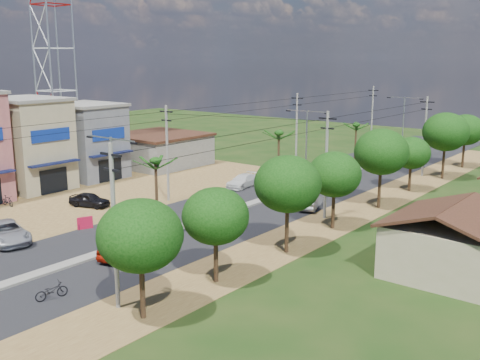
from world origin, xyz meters
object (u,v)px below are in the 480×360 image
object	(u,v)px
moto_rider_east	(51,291)
car_red_near	(125,245)
car_white_far	(243,181)
car_parked_dark	(90,200)
roadside_sign	(85,223)
car_silver_mid	(311,202)
car_parked_silver	(6,233)

from	to	relation	value
moto_rider_east	car_red_near	bearing A→B (deg)	-59.05
moto_rider_east	car_white_far	bearing A→B (deg)	-59.48
car_parked_dark	roadside_sign	xyz separation A→B (m)	(5.29, -4.41, -0.13)
car_white_far	car_silver_mid	bearing A→B (deg)	-20.83
car_white_far	car_red_near	bearing A→B (deg)	-77.64
car_parked_dark	roadside_sign	world-z (taller)	car_parked_dark
car_parked_dark	moto_rider_east	distance (m)	20.06
car_silver_mid	moto_rider_east	bearing A→B (deg)	68.68
moto_rider_east	car_parked_silver	bearing A→B (deg)	-4.64
moto_rider_east	roadside_sign	bearing A→B (deg)	-30.93
car_red_near	car_white_far	size ratio (longest dim) A/B	1.07
car_red_near	car_silver_mid	distance (m)	18.66
car_white_far	car_parked_dark	world-z (taller)	car_white_far
car_red_near	car_white_far	xyz separation A→B (m)	(-6.50, 21.23, -0.17)
car_silver_mid	car_parked_dark	world-z (taller)	car_silver_mid
car_red_near	moto_rider_east	size ratio (longest dim) A/B	2.58
car_white_far	car_parked_silver	xyz separation A→B (m)	(-2.50, -24.75, 0.11)
car_parked_dark	moto_rider_east	world-z (taller)	car_parked_dark
car_silver_mid	car_parked_silver	distance (m)	25.17
car_silver_mid	car_parked_dark	bearing A→B (deg)	18.12
car_red_near	car_parked_silver	world-z (taller)	car_red_near
car_silver_mid	car_parked_silver	world-z (taller)	car_parked_silver
car_silver_mid	car_white_far	world-z (taller)	car_silver_mid
car_parked_dark	roadside_sign	size ratio (longest dim) A/B	3.20
car_parked_silver	moto_rider_east	bearing A→B (deg)	-94.61
car_silver_mid	car_parked_silver	bearing A→B (deg)	41.65
car_parked_silver	moto_rider_east	size ratio (longest dim) A/B	2.95
car_red_near	car_parked_dark	size ratio (longest dim) A/B	1.26
moto_rider_east	roadside_sign	size ratio (longest dim) A/B	1.56
car_white_far	moto_rider_east	xyz separation A→B (m)	(8.78, -28.41, -0.16)
car_parked_dark	car_parked_silver	bearing A→B (deg)	-178.39
car_parked_dark	moto_rider_east	xyz separation A→B (m)	(14.73, -13.62, -0.16)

